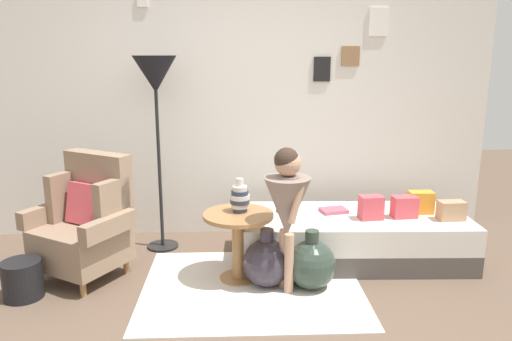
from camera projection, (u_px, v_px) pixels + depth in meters
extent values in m
plane|color=brown|center=(238.00, 339.00, 3.06)|extent=(12.00, 12.00, 0.00)
cube|color=silver|center=(236.00, 100.00, 4.65)|extent=(4.80, 0.10, 2.60)
cube|color=white|center=(378.00, 22.00, 4.49)|extent=(0.18, 0.02, 0.25)
cube|color=gray|center=(378.00, 22.00, 4.48)|extent=(0.14, 0.01, 0.20)
cube|color=white|center=(142.00, 0.00, 4.36)|extent=(0.10, 0.02, 0.13)
cube|color=slate|center=(142.00, 0.00, 4.36)|extent=(0.08, 0.01, 0.10)
cube|color=olive|center=(350.00, 56.00, 4.55)|extent=(0.17, 0.02, 0.18)
cube|color=beige|center=(350.00, 56.00, 4.54)|extent=(0.13, 0.01, 0.14)
cube|color=black|center=(322.00, 69.00, 4.56)|extent=(0.15, 0.02, 0.22)
cube|color=gray|center=(322.00, 69.00, 4.56)|extent=(0.12, 0.01, 0.17)
cube|color=silver|center=(252.00, 287.00, 3.73)|extent=(1.65, 1.34, 0.01)
cylinder|color=#9E7042|center=(38.00, 275.00, 3.80)|extent=(0.04, 0.04, 0.12)
cylinder|color=#9E7042|center=(83.00, 289.00, 3.58)|extent=(0.04, 0.04, 0.12)
cylinder|color=#9E7042|center=(83.00, 255.00, 4.19)|extent=(0.04, 0.04, 0.12)
cylinder|color=#9E7042|center=(126.00, 266.00, 3.97)|extent=(0.04, 0.04, 0.12)
cube|color=#8C725B|center=(81.00, 245.00, 3.84)|extent=(0.80, 0.79, 0.30)
cube|color=#8C725B|center=(99.00, 186.00, 3.93)|extent=(0.59, 0.43, 0.55)
cube|color=#8C725B|center=(64.00, 196.00, 3.96)|extent=(0.23, 0.31, 0.39)
cube|color=#8C725B|center=(112.00, 205.00, 3.72)|extent=(0.23, 0.31, 0.39)
cube|color=#8C725B|center=(47.00, 213.00, 3.92)|extent=(0.33, 0.48, 0.14)
cube|color=#8C725B|center=(108.00, 226.00, 3.62)|extent=(0.33, 0.48, 0.14)
cube|color=#D64C56|center=(87.00, 204.00, 3.85)|extent=(0.39, 0.33, 0.33)
cube|color=#4C4742|center=(352.00, 249.00, 4.22)|extent=(1.92, 0.85, 0.18)
cube|color=silver|center=(353.00, 227.00, 4.17)|extent=(1.92, 0.85, 0.22)
cube|color=tan|center=(451.00, 211.00, 4.02)|extent=(0.22, 0.13, 0.16)
cube|color=orange|center=(420.00, 202.00, 4.18)|extent=(0.20, 0.12, 0.19)
cube|color=#D64C56|center=(404.00, 207.00, 4.08)|extent=(0.21, 0.14, 0.18)
cube|color=#D64C56|center=(371.00, 207.00, 4.03)|extent=(0.20, 0.14, 0.20)
cylinder|color=#9E7042|center=(238.00, 278.00, 3.87)|extent=(0.30, 0.30, 0.02)
cylinder|color=#9E7042|center=(238.00, 247.00, 3.81)|extent=(0.10, 0.10, 0.49)
cylinder|color=#9E7042|center=(238.00, 215.00, 3.75)|extent=(0.54, 0.54, 0.03)
cylinder|color=#2D384C|center=(240.00, 209.00, 3.78)|extent=(0.11, 0.11, 0.03)
cylinder|color=silver|center=(239.00, 205.00, 3.77)|extent=(0.13, 0.13, 0.03)
cylinder|color=#2D384C|center=(239.00, 201.00, 3.77)|extent=(0.15, 0.15, 0.03)
cylinder|color=silver|center=(239.00, 197.00, 3.76)|extent=(0.15, 0.15, 0.03)
cylinder|color=#2D384C|center=(239.00, 193.00, 3.75)|extent=(0.13, 0.13, 0.03)
cylinder|color=silver|center=(239.00, 188.00, 3.74)|extent=(0.11, 0.11, 0.03)
cylinder|color=silver|center=(239.00, 182.00, 3.73)|extent=(0.06, 0.06, 0.06)
cylinder|color=black|center=(163.00, 246.00, 4.51)|extent=(0.28, 0.28, 0.02)
cylinder|color=black|center=(159.00, 159.00, 4.32)|extent=(0.03, 0.03, 1.62)
cone|color=black|center=(155.00, 74.00, 4.15)|extent=(0.37, 0.37, 0.31)
cylinder|color=tan|center=(288.00, 264.00, 3.59)|extent=(0.07, 0.07, 0.46)
cylinder|color=tan|center=(283.00, 259.00, 3.68)|extent=(0.07, 0.07, 0.46)
cone|color=gray|center=(287.00, 207.00, 3.54)|extent=(0.34, 0.34, 0.44)
cylinder|color=gray|center=(287.00, 187.00, 3.50)|extent=(0.17, 0.17, 0.17)
cylinder|color=tan|center=(296.00, 203.00, 3.42)|extent=(0.13, 0.08, 0.30)
cylinder|color=tan|center=(283.00, 194.00, 3.64)|extent=(0.13, 0.08, 0.30)
sphere|color=tan|center=(287.00, 163.00, 3.46)|extent=(0.19, 0.19, 0.19)
sphere|color=#38281E|center=(286.00, 160.00, 3.45)|extent=(0.18, 0.18, 0.18)
cube|color=#B5546B|center=(333.00, 210.00, 4.23)|extent=(0.25, 0.20, 0.03)
sphere|color=#332D38|center=(266.00, 263.00, 3.73)|extent=(0.37, 0.37, 0.37)
cylinder|color=#332D38|center=(266.00, 235.00, 3.68)|extent=(0.10, 0.10, 0.09)
sphere|color=#2D3D33|center=(311.00, 265.00, 3.69)|extent=(0.37, 0.37, 0.37)
cylinder|color=#2D3D33|center=(312.00, 236.00, 3.64)|extent=(0.10, 0.10, 0.09)
cylinder|color=black|center=(22.00, 280.00, 3.55)|extent=(0.28, 0.28, 0.28)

